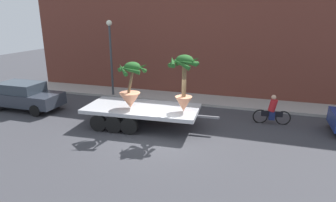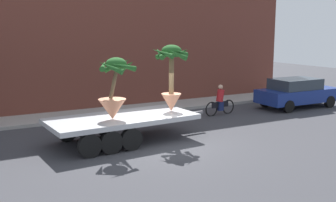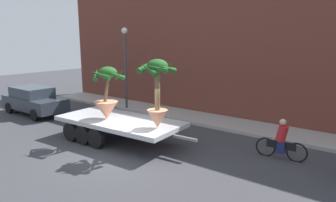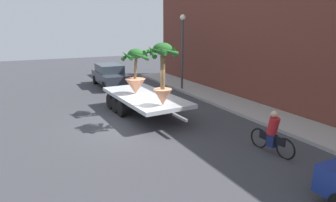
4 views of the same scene
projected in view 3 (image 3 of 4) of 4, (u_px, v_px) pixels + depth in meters
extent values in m
plane|color=#38383D|center=(124.00, 154.00, 11.54)|extent=(60.00, 60.00, 0.00)
cube|color=#A39E99|center=(206.00, 119.00, 16.27)|extent=(24.00, 2.20, 0.15)
cube|color=brown|center=(223.00, 49.00, 16.85)|extent=(24.00, 1.20, 7.57)
cube|color=#B7BABF|center=(120.00, 121.00, 12.89)|extent=(5.64, 2.79, 0.18)
cylinder|color=black|center=(110.00, 120.00, 14.90)|extent=(0.81, 0.27, 0.80)
cylinder|color=black|center=(71.00, 132.00, 13.01)|extent=(0.81, 0.27, 0.80)
cylinder|color=black|center=(121.00, 122.00, 14.47)|extent=(0.81, 0.27, 0.80)
cylinder|color=black|center=(83.00, 135.00, 12.59)|extent=(0.81, 0.27, 0.80)
cylinder|color=black|center=(134.00, 125.00, 14.05)|extent=(0.81, 0.27, 0.80)
cylinder|color=black|center=(96.00, 138.00, 12.16)|extent=(0.81, 0.27, 0.80)
cube|color=slate|center=(185.00, 138.00, 11.13)|extent=(1.00, 0.16, 0.10)
cone|color=tan|center=(157.00, 119.00, 11.54)|extent=(0.79, 0.79, 0.70)
cylinder|color=brown|center=(157.00, 88.00, 11.29)|extent=(0.21, 0.20, 1.68)
ellipsoid|color=#235B23|center=(157.00, 66.00, 11.12)|extent=(0.79, 0.79, 0.49)
cone|color=#235B23|center=(167.00, 68.00, 10.84)|extent=(0.26, 0.95, 0.45)
cone|color=#235B23|center=(169.00, 68.00, 11.31)|extent=(0.92, 0.67, 0.57)
cone|color=#235B23|center=(162.00, 67.00, 11.52)|extent=(0.87, 0.42, 0.52)
cone|color=#235B23|center=(150.00, 67.00, 11.51)|extent=(0.45, 1.00, 0.50)
cone|color=#235B23|center=(144.00, 67.00, 11.29)|extent=(0.56, 1.09, 0.43)
cone|color=#235B23|center=(148.00, 69.00, 10.82)|extent=(0.94, 0.32, 0.55)
cone|color=#235B23|center=(156.00, 68.00, 10.72)|extent=(0.85, 0.63, 0.39)
cone|color=tan|center=(106.00, 110.00, 12.86)|extent=(1.00, 1.00, 0.74)
cylinder|color=brown|center=(107.00, 87.00, 12.61)|extent=(0.43, 0.13, 1.25)
ellipsoid|color=#235B23|center=(108.00, 72.00, 12.43)|extent=(0.76, 0.76, 0.47)
cone|color=#235B23|center=(116.00, 75.00, 12.19)|extent=(0.26, 0.94, 0.52)
cone|color=#235B23|center=(120.00, 74.00, 12.67)|extent=(1.00, 0.62, 0.59)
cone|color=#235B23|center=(105.00, 72.00, 12.83)|extent=(0.59, 0.91, 0.40)
cone|color=#235B23|center=(96.00, 74.00, 12.38)|extent=(0.81, 0.82, 0.52)
cone|color=#235B23|center=(100.00, 75.00, 12.02)|extent=(1.02, 0.34, 0.43)
torus|color=black|center=(297.00, 153.00, 10.80)|extent=(0.74, 0.13, 0.74)
torus|color=black|center=(266.00, 147.00, 11.37)|extent=(0.74, 0.13, 0.74)
cube|color=black|center=(281.00, 145.00, 11.05)|extent=(1.04, 0.15, 0.28)
cylinder|color=red|center=(282.00, 133.00, 10.95)|extent=(0.47, 0.38, 0.65)
sphere|color=tan|center=(283.00, 122.00, 10.87)|extent=(0.24, 0.24, 0.24)
cube|color=navy|center=(281.00, 147.00, 11.06)|extent=(0.30, 0.26, 0.44)
cube|color=#2D333D|center=(35.00, 103.00, 17.63)|extent=(4.35, 1.77, 0.70)
cube|color=#2D3842|center=(32.00, 92.00, 17.63)|extent=(2.39, 1.59, 0.56)
cylinder|color=black|center=(62.00, 109.00, 17.50)|extent=(0.64, 0.20, 0.64)
cylinder|color=black|center=(35.00, 115.00, 16.21)|extent=(0.64, 0.20, 0.64)
cylinder|color=black|center=(36.00, 103.00, 19.19)|extent=(0.64, 0.20, 0.64)
cylinder|color=black|center=(9.00, 108.00, 17.89)|extent=(0.64, 0.20, 0.64)
cylinder|color=#383D42|center=(126.00, 71.00, 18.24)|extent=(0.14, 0.14, 4.50)
sphere|color=#EAEACC|center=(125.00, 31.00, 17.76)|extent=(0.36, 0.36, 0.36)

